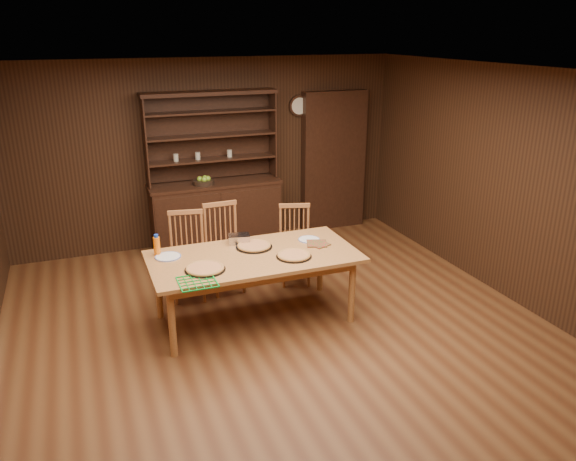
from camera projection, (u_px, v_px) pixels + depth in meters
name	position (u px, v px, depth m)	size (l,w,h in m)	color
floor	(284.00, 336.00, 5.72)	(6.00, 6.00, 0.00)	brown
room_shell	(284.00, 187.00, 5.18)	(6.00, 6.00, 6.00)	white
china_hutch	(215.00, 206.00, 7.93)	(1.84, 0.52, 2.17)	#321A10
doorway	(333.00, 161.00, 8.55)	(1.00, 0.18, 2.10)	#321A10
wall_clock	(299.00, 106.00, 8.12)	(0.30, 0.05, 0.30)	#321A10
dining_table	(254.00, 261.00, 5.83)	(2.15, 1.07, 0.75)	#C07342
chair_left	(188.00, 252.00, 6.44)	(0.48, 0.46, 1.02)	#BB6E40
chair_center	(224.00, 244.00, 6.62)	(0.45, 0.43, 1.05)	#BB6E40
chair_right	(295.00, 242.00, 6.84)	(0.49, 0.48, 0.97)	#BB6E40
pizza_left	(205.00, 269.00, 5.44)	(0.40, 0.40, 0.04)	black
pizza_right	(294.00, 255.00, 5.75)	(0.37, 0.37, 0.04)	black
pizza_center	(254.00, 246.00, 6.00)	(0.39, 0.39, 0.04)	black
cooling_rack	(197.00, 282.00, 5.18)	(0.33, 0.33, 0.02)	#0B992C
plate_left	(168.00, 257.00, 5.74)	(0.27, 0.27, 0.02)	white
plate_right	(309.00, 239.00, 6.21)	(0.24, 0.24, 0.02)	white
foil_dish	(239.00, 239.00, 6.12)	(0.23, 0.17, 0.09)	silver
juice_bottle	(157.00, 246.00, 5.77)	(0.07, 0.07, 0.23)	orange
pot_holder_a	(319.00, 244.00, 6.07)	(0.18, 0.18, 0.01)	red
pot_holder_b	(317.00, 244.00, 6.09)	(0.21, 0.21, 0.02)	red
fruit_bowl	(204.00, 181.00, 7.69)	(0.29, 0.29, 0.12)	black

